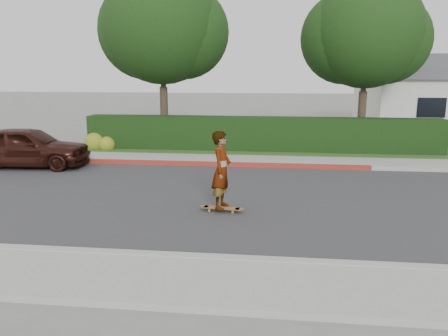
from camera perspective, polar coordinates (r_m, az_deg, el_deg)
The scene contains 15 objects.
ground at distance 12.08m, azimuth 17.92°, elevation -4.41°, with size 120.00×120.00×0.00m, color slate.
road at distance 12.08m, azimuth 17.92°, elevation -4.39°, with size 60.00×8.00×0.01m, color #2D2D30.
curb_near at distance 8.33m, azimuth 23.44°, elevation -12.04°, with size 60.00×0.20×0.15m, color #9E9E99.
sidewalk_near at distance 7.56m, azimuth 25.42°, elevation -14.90°, with size 60.00×1.60×0.12m, color gray.
curb_far at distance 15.98m, azimuth 15.15°, elevation 0.09°, with size 60.00×0.20×0.15m, color #9E9E99.
curb_red_section at distance 16.00m, azimuth -2.84°, elevation 0.54°, with size 12.00×0.21×0.15m, color maroon.
sidewalk_far at distance 16.85m, azimuth 14.71°, elevation 0.69°, with size 60.00×1.60×0.12m, color gray.
planting_strip at distance 18.41m, azimuth 14.03°, elevation 1.67°, with size 60.00×1.60×0.10m, color #2D4C1E.
hedge at distance 18.74m, azimuth 4.76°, elevation 4.36°, with size 15.00×1.00×1.50m, color black.
flowering_shrub at distance 19.84m, azimuth -16.02°, elevation 3.15°, with size 1.40×1.00×0.90m.
tree_left at distance 20.75m, azimuth -8.04°, elevation 17.56°, with size 5.99×5.21×8.00m.
tree_center at distance 20.96m, azimuth 18.03°, elevation 16.05°, with size 5.66×4.84×7.44m.
skateboard at distance 10.79m, azimuth -0.30°, elevation -5.26°, with size 1.12×0.34×0.10m.
skateboarder at distance 10.54m, azimuth -0.31°, elevation -0.27°, with size 0.69×0.45×1.90m, color white.
car_maroon at distance 17.24m, azimuth -24.32°, elevation 2.54°, with size 1.74×4.33×1.48m, color #331610.
Camera 1 is at (-2.43, -11.34, 3.38)m, focal length 35.00 mm.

